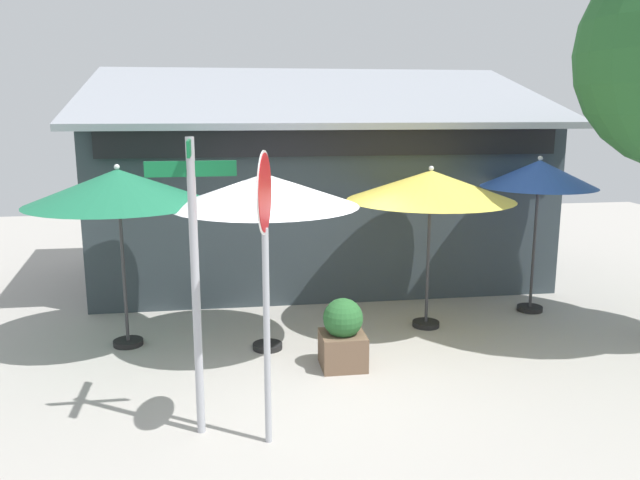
{
  "coord_description": "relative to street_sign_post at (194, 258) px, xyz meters",
  "views": [
    {
      "loc": [
        -1.13,
        -7.86,
        3.52
      ],
      "look_at": [
        0.24,
        1.2,
        1.6
      ],
      "focal_mm": 35.8,
      "sensor_mm": 36.0,
      "label": 1
    }
  ],
  "objects": [
    {
      "name": "sidewalk_planter",
      "position": [
        1.87,
        1.53,
        -1.51
      ],
      "size": [
        0.61,
        0.61,
        0.98
      ],
      "color": "brown",
      "rests_on": "ground"
    },
    {
      "name": "patio_umbrella_forest_green_left",
      "position": [
        -1.17,
        2.82,
        0.41
      ],
      "size": [
        2.64,
        2.64,
        2.72
      ],
      "color": "black",
      "rests_on": "ground"
    },
    {
      "name": "street_sign_post",
      "position": [
        0.0,
        0.0,
        0.0
      ],
      "size": [
        0.92,
        0.98,
        3.22
      ],
      "color": "#A8AAB2",
      "rests_on": "ground"
    },
    {
      "name": "cafe_building",
      "position": [
        2.25,
        6.41,
        -0.25
      ],
      "size": [
        9.13,
        4.63,
        4.39
      ],
      "color": "#333D42",
      "rests_on": "ground"
    },
    {
      "name": "patio_umbrella_royal_blue_far_right",
      "position": [
        5.59,
        3.47,
        0.41
      ],
      "size": [
        1.93,
        1.93,
        2.71
      ],
      "color": "black",
      "rests_on": "ground"
    },
    {
      "name": "patio_umbrella_mustard_right",
      "position": [
        3.52,
        2.96,
        0.33
      ],
      "size": [
        2.64,
        2.64,
        2.62
      ],
      "color": "black",
      "rests_on": "ground"
    },
    {
      "name": "ground_plane",
      "position": [
        1.46,
        1.27,
        -2.03
      ],
      "size": [
        28.0,
        28.0,
        0.1
      ],
      "primitive_type": "cube",
      "color": "#ADA8A0"
    },
    {
      "name": "patio_umbrella_ivory_center",
      "position": [
        0.89,
        2.36,
        0.38
      ],
      "size": [
        2.68,
        2.68,
        2.67
      ],
      "color": "black",
      "rests_on": "ground"
    },
    {
      "name": "stop_sign",
      "position": [
        0.72,
        -0.33,
        0.22
      ],
      "size": [
        0.2,
        0.82,
        3.11
      ],
      "color": "#A8AAB2",
      "rests_on": "ground"
    }
  ]
}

